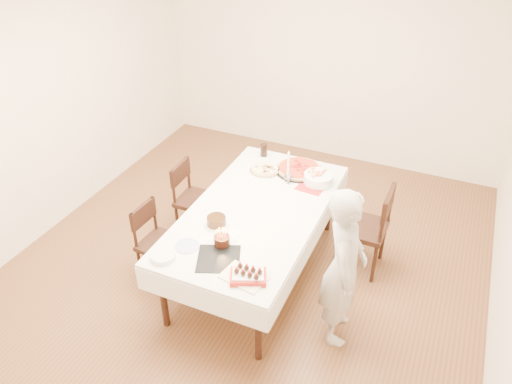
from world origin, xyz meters
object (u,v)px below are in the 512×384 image
at_px(chair_left_savory, 197,200).
at_px(pizza_pepperoni, 299,169).
at_px(layer_cake, 216,221).
at_px(pizza_white, 265,169).
at_px(dining_table, 256,242).
at_px(cola_glass, 264,150).
at_px(chair_left_dessert, 161,244).
at_px(taper_candle, 288,166).
at_px(strawberry_box, 248,276).
at_px(birthday_cake, 222,237).
at_px(pasta_bowl, 318,178).
at_px(chair_right_savory, 363,227).
at_px(person, 344,267).

bearing_deg(chair_left_savory, pizza_pepperoni, -154.88).
bearing_deg(layer_cake, pizza_white, 88.21).
bearing_deg(dining_table, pizza_white, 105.86).
relative_size(dining_table, cola_glass, 15.58).
bearing_deg(pizza_white, chair_left_dessert, -119.11).
bearing_deg(taper_candle, pizza_pepperoni, 80.17).
bearing_deg(pizza_pepperoni, chair_left_savory, -153.86).
bearing_deg(strawberry_box, birthday_cake, 142.60).
bearing_deg(pizza_pepperoni, strawberry_box, -83.46).
relative_size(pizza_pepperoni, cola_glass, 3.58).
height_order(pizza_pepperoni, birthday_cake, birthday_cake).
distance_m(chair_left_savory, birthday_cake, 1.27).
distance_m(taper_candle, layer_cake, 0.99).
distance_m(layer_cake, strawberry_box, 0.73).
bearing_deg(cola_glass, pizza_white, -63.75).
height_order(dining_table, pizza_white, pizza_white).
relative_size(taper_candle, strawberry_box, 1.23).
relative_size(dining_table, birthday_cake, 15.34).
xyz_separation_m(chair_left_dessert, birthday_cake, (0.73, -0.15, 0.43)).
bearing_deg(chair_left_dessert, pasta_bowl, -133.82).
bearing_deg(strawberry_box, chair_right_savory, 66.86).
bearing_deg(pizza_white, chair_right_savory, -7.91).
bearing_deg(layer_cake, pasta_bowl, 59.51).
relative_size(pizza_white, cola_glass, 2.35).
xyz_separation_m(taper_candle, cola_glass, (-0.41, 0.36, -0.10)).
relative_size(chair_right_savory, chair_left_dessert, 1.17).
height_order(dining_table, taper_candle, taper_candle).
relative_size(pasta_bowl, cola_glass, 2.10).
relative_size(chair_right_savory, strawberry_box, 3.43).
bearing_deg(chair_left_dessert, dining_table, -148.55).
bearing_deg(chair_left_dessert, strawberry_box, 161.93).
bearing_deg(birthday_cake, taper_candle, 83.16).
relative_size(person, taper_candle, 4.31).
height_order(chair_left_dessert, person, person).
xyz_separation_m(chair_right_savory, taper_candle, (-0.81, 0.07, 0.45)).
xyz_separation_m(chair_left_dessert, strawberry_box, (1.10, -0.43, 0.39)).
relative_size(pizza_white, pasta_bowl, 1.12).
bearing_deg(chair_right_savory, strawberry_box, -112.47).
relative_size(pizza_white, strawberry_box, 1.19).
bearing_deg(chair_right_savory, pizza_white, 172.77).
height_order(birthday_cake, strawberry_box, birthday_cake).
bearing_deg(pizza_white, pasta_bowl, 0.06).
relative_size(chair_left_savory, cola_glass, 6.00).
xyz_separation_m(pizza_white, layer_cake, (-0.03, -1.01, 0.02)).
distance_m(birthday_cake, strawberry_box, 0.46).
height_order(chair_left_savory, taper_candle, taper_candle).
distance_m(pizza_pepperoni, taper_candle, 0.27).
xyz_separation_m(chair_right_savory, pizza_white, (-1.08, 0.15, 0.31)).
bearing_deg(pasta_bowl, pizza_pepperoni, 150.29).
bearing_deg(pasta_bowl, strawberry_box, -92.44).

